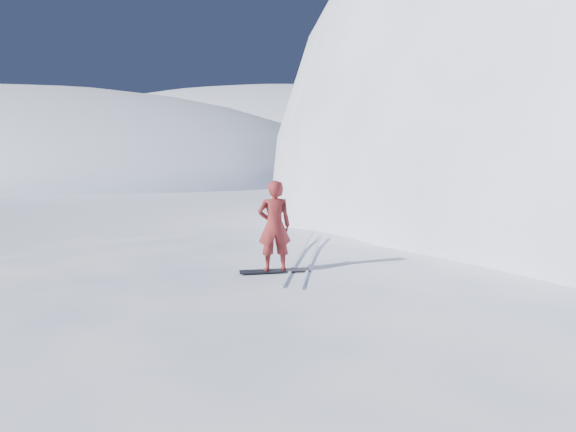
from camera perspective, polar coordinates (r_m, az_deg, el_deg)
near_ridge at (r=12.20m, az=8.57°, el=-17.31°), size 36.00×28.00×4.80m
far_ridge_c at (r=125.46m, az=-2.44°, el=5.96°), size 140.00×90.00×36.00m
wind_bumps at (r=11.74m, az=-0.08°, el=-18.29°), size 16.00×14.40×1.00m
snowboard at (r=11.42m, az=-1.51°, el=-6.10°), size 1.52×0.95×0.03m
snowboarder at (r=11.21m, az=-1.53°, el=-1.10°), size 0.86×0.75×2.00m
board_tracks at (r=13.08m, az=2.13°, el=-4.21°), size 1.39×5.94×0.04m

